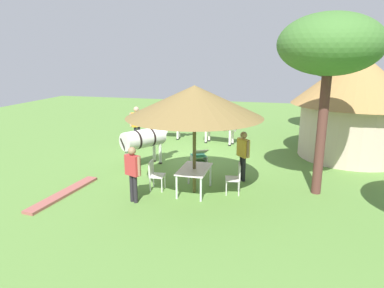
# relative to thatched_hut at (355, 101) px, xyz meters

# --- Properties ---
(ground_plane) EXTENTS (36.00, 36.00, 0.00)m
(ground_plane) POSITION_rel_thatched_hut_xyz_m (2.45, -5.92, -2.25)
(ground_plane) COLOR #59853A
(thatched_hut) EXTENTS (4.81, 4.81, 4.09)m
(thatched_hut) POSITION_rel_thatched_hut_xyz_m (0.00, 0.00, 0.00)
(thatched_hut) COLOR beige
(thatched_hut) RESTS_ON ground_plane
(shade_umbrella) EXTENTS (3.88, 3.88, 3.16)m
(shade_umbrella) POSITION_rel_thatched_hut_xyz_m (5.18, -5.10, 0.46)
(shade_umbrella) COLOR brown
(shade_umbrella) RESTS_ON ground_plane
(patio_dining_table) EXTENTS (1.36, 0.84, 0.74)m
(patio_dining_table) POSITION_rel_thatched_hut_xyz_m (5.18, -5.10, -1.59)
(patio_dining_table) COLOR silver
(patio_dining_table) RESTS_ON ground_plane
(patio_chair_near_hut) EXTENTS (0.47, 0.46, 0.90)m
(patio_chair_near_hut) POSITION_rel_thatched_hut_xyz_m (5.28, -6.30, -1.72)
(patio_chair_near_hut) COLOR white
(patio_chair_near_hut) RESTS_ON ground_plane
(patio_chair_near_lawn) EXTENTS (0.51, 0.49, 0.90)m
(patio_chair_near_lawn) POSITION_rel_thatched_hut_xyz_m (4.97, -3.90, -1.72)
(patio_chair_near_lawn) COLOR silver
(patio_chair_near_lawn) RESTS_ON ground_plane
(guest_beside_umbrella) EXTENTS (0.46, 0.44, 1.62)m
(guest_beside_umbrella) POSITION_rel_thatched_hut_xyz_m (3.83, -3.83, -1.27)
(guest_beside_umbrella) COLOR black
(guest_beside_umbrella) RESTS_ON ground_plane
(guest_behind_table) EXTENTS (0.35, 0.53, 1.58)m
(guest_behind_table) POSITION_rel_thatched_hut_xyz_m (6.29, -6.54, -1.29)
(guest_behind_table) COLOR #252127
(guest_behind_table) RESTS_ON ground_plane
(standing_watcher) EXTENTS (0.48, 0.51, 1.78)m
(standing_watcher) POSITION_rel_thatched_hut_xyz_m (0.63, -8.87, -1.18)
(standing_watcher) COLOR black
(standing_watcher) RESTS_ON ground_plane
(striped_lounge_chair) EXTENTS (0.97, 0.84, 0.58)m
(striped_lounge_chair) POSITION_rel_thatched_hut_xyz_m (2.21, -5.66, -2.00)
(striped_lounge_chair) COLOR #3A9E72
(striped_lounge_chair) RESTS_ON ground_plane
(zebra_nearest_camera) EXTENTS (0.97, 2.21, 1.47)m
(zebra_nearest_camera) POSITION_rel_thatched_hut_xyz_m (-0.72, -5.37, -1.31)
(zebra_nearest_camera) COLOR silver
(zebra_nearest_camera) RESTS_ON ground_plane
(zebra_by_umbrella) EXTENTS (2.02, 1.45, 1.57)m
(zebra_by_umbrella) POSITION_rel_thatched_hut_xyz_m (3.20, -7.46, -1.22)
(zebra_by_umbrella) COLOR silver
(zebra_by_umbrella) RESTS_ON ground_plane
(zebra_toward_hut) EXTENTS (0.74, 2.24, 1.56)m
(zebra_toward_hut) POSITION_rel_thatched_hut_xyz_m (-1.05, -8.02, -1.23)
(zebra_toward_hut) COLOR silver
(zebra_toward_hut) RESTS_ON ground_plane
(acacia_tree_behind_hut) EXTENTS (3.42, 3.42, 4.88)m
(acacia_tree_behind_hut) POSITION_rel_thatched_hut_xyz_m (-4.27, -0.30, 1.60)
(acacia_tree_behind_hut) COLOR #402E24
(acacia_tree_behind_hut) RESTS_ON ground_plane
(acacia_tree_far_lawn) EXTENTS (2.78, 2.78, 5.08)m
(acacia_tree_far_lawn) POSITION_rel_thatched_hut_xyz_m (4.33, -1.59, 1.95)
(acacia_tree_far_lawn) COLOR brown
(acacia_tree_far_lawn) RESTS_ON ground_plane
(brick_patio_kerb) EXTENTS (2.82, 0.61, 0.08)m
(brick_patio_kerb) POSITION_rel_thatched_hut_xyz_m (6.35, -8.73, -2.21)
(brick_patio_kerb) COLOR #9A534B
(brick_patio_kerb) RESTS_ON ground_plane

